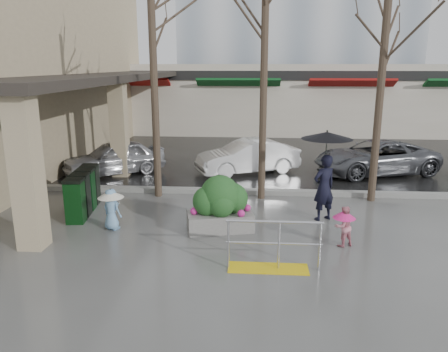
# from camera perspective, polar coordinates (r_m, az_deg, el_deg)

# --- Properties ---
(ground) EXTENTS (120.00, 120.00, 0.00)m
(ground) POSITION_cam_1_polar(r_m,az_deg,el_deg) (10.13, -1.84, -8.75)
(ground) COLOR #51514F
(ground) RESTS_ON ground
(street_asphalt) EXTENTS (120.00, 36.00, 0.01)m
(street_asphalt) POSITION_cam_1_polar(r_m,az_deg,el_deg) (31.53, 2.41, 7.11)
(street_asphalt) COLOR black
(street_asphalt) RESTS_ON ground
(curb) EXTENTS (120.00, 0.30, 0.15)m
(curb) POSITION_cam_1_polar(r_m,az_deg,el_deg) (13.86, -0.10, -1.98)
(curb) COLOR gray
(curb) RESTS_ON ground
(near_building) EXTENTS (6.00, 18.00, 8.00)m
(near_building) POSITION_cam_1_polar(r_m,az_deg,el_deg) (19.95, -26.58, 12.97)
(near_building) COLOR tan
(near_building) RESTS_ON ground
(canopy_slab) EXTENTS (2.80, 18.00, 0.25)m
(canopy_slab) POSITION_cam_1_polar(r_m,az_deg,el_deg) (18.22, -14.72, 12.80)
(canopy_slab) COLOR #2D2823
(canopy_slab) RESTS_ON pillar_front
(pillar_front) EXTENTS (0.55, 0.55, 3.50)m
(pillar_front) POSITION_cam_1_polar(r_m,az_deg,el_deg) (10.29, -24.39, 0.57)
(pillar_front) COLOR tan
(pillar_front) RESTS_ON ground
(pillar_back) EXTENTS (0.55, 0.55, 3.50)m
(pillar_back) POSITION_cam_1_polar(r_m,az_deg,el_deg) (16.19, -13.52, 6.06)
(pillar_back) COLOR tan
(pillar_back) RESTS_ON ground
(storefront_row) EXTENTS (34.00, 6.74, 4.00)m
(storefront_row) POSITION_cam_1_polar(r_m,az_deg,el_deg) (27.31, 6.44, 10.15)
(storefront_row) COLOR beige
(storefront_row) RESTS_ON ground
(handrail) EXTENTS (1.90, 0.50, 1.03)m
(handrail) POSITION_cam_1_polar(r_m,az_deg,el_deg) (8.83, 6.24, -9.77)
(handrail) COLOR yellow
(handrail) RESTS_ON ground
(tree_west) EXTENTS (3.20, 3.20, 6.80)m
(tree_west) POSITION_cam_1_polar(r_m,az_deg,el_deg) (13.26, -9.40, 18.98)
(tree_west) COLOR #382B21
(tree_west) RESTS_ON ground
(tree_midwest) EXTENTS (3.20, 3.20, 7.00)m
(tree_midwest) POSITION_cam_1_polar(r_m,az_deg,el_deg) (12.92, 5.40, 19.89)
(tree_midwest) COLOR #382B21
(tree_midwest) RESTS_ON ground
(tree_mideast) EXTENTS (3.20, 3.20, 6.50)m
(tree_mideast) POSITION_cam_1_polar(r_m,az_deg,el_deg) (13.35, 20.35, 17.31)
(tree_mideast) COLOR #382B21
(tree_mideast) RESTS_ON ground
(woman) EXTENTS (1.31, 1.31, 2.38)m
(woman) POSITION_cam_1_polar(r_m,az_deg,el_deg) (11.48, 13.07, 1.13)
(woman) COLOR black
(woman) RESTS_ON ground
(child_pink) EXTENTS (0.56, 0.51, 0.93)m
(child_pink) POSITION_cam_1_polar(r_m,az_deg,el_deg) (10.15, 15.38, -5.99)
(child_pink) COLOR pink
(child_pink) RESTS_ON ground
(child_blue) EXTENTS (0.64, 0.64, 1.05)m
(child_blue) POSITION_cam_1_polar(r_m,az_deg,el_deg) (11.08, -14.51, -3.65)
(child_blue) COLOR #76A6D2
(child_blue) RESTS_ON ground
(planter) EXTENTS (1.73, 1.14, 1.39)m
(planter) POSITION_cam_1_polar(r_m,az_deg,el_deg) (10.69, -0.48, -3.68)
(planter) COLOR slate
(planter) RESTS_ON ground
(news_boxes) EXTENTS (0.71, 2.12, 1.16)m
(news_boxes) POSITION_cam_1_polar(r_m,az_deg,el_deg) (12.59, -17.89, -2.00)
(news_boxes) COLOR #0C3511
(news_boxes) RESTS_ON ground
(car_a) EXTENTS (3.90, 3.30, 1.26)m
(car_a) POSITION_cam_1_polar(r_m,az_deg,el_deg) (16.68, -14.15, 2.35)
(car_a) COLOR #A6A7AB
(car_a) RESTS_ON ground
(car_b) EXTENTS (4.04, 2.78, 1.26)m
(car_b) POSITION_cam_1_polar(r_m,az_deg,el_deg) (16.37, 3.13, 2.55)
(car_b) COLOR white
(car_b) RESTS_ON ground
(car_c) EXTENTS (4.94, 3.30, 1.26)m
(car_c) POSITION_cam_1_polar(r_m,az_deg,el_deg) (17.15, 19.19, 2.31)
(car_c) COLOR #5A5C61
(car_c) RESTS_ON ground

